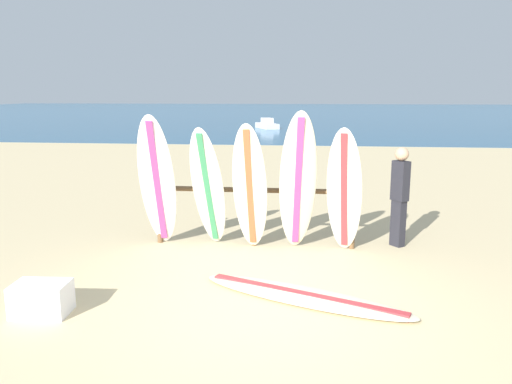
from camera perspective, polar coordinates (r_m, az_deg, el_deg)
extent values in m
plane|color=#D3BC8C|center=(5.78, 1.20, -13.58)|extent=(120.00, 120.00, 0.00)
cube|color=#1E5984|center=(63.27, 5.91, 8.96)|extent=(120.00, 80.00, 0.01)
cylinder|color=brown|center=(8.37, -10.82, -2.10)|extent=(0.09, 0.09, 1.05)
cylinder|color=brown|center=(8.05, -0.23, -2.41)|extent=(0.09, 0.09, 1.05)
cylinder|color=brown|center=(8.03, 10.81, -2.65)|extent=(0.09, 0.09, 1.05)
cylinder|color=brown|center=(7.97, -0.24, 0.22)|extent=(3.19, 0.08, 0.08)
ellipsoid|color=white|center=(7.84, -11.02, 1.02)|extent=(0.64, 1.01, 2.13)
cube|color=#A53F8C|center=(7.84, -11.02, 1.02)|extent=(0.19, 0.90, 1.96)
ellipsoid|color=white|center=(7.75, -5.39, 0.38)|extent=(0.56, 0.96, 1.95)
cube|color=#388C59|center=(7.75, -5.39, 0.38)|extent=(0.16, 0.87, 1.80)
ellipsoid|color=silver|center=(7.62, -0.68, 0.43)|extent=(0.56, 0.72, 2.00)
cube|color=#CC5933|center=(7.62, -0.68, 0.43)|extent=(0.13, 0.66, 1.84)
ellipsoid|color=beige|center=(7.52, 4.72, 0.99)|extent=(0.64, 0.94, 2.19)
cube|color=#A53F8C|center=(7.52, 4.72, 0.99)|extent=(0.19, 0.84, 2.02)
ellipsoid|color=silver|center=(7.64, 9.90, 0.08)|extent=(0.63, 0.71, 1.94)
cube|color=#B73338|center=(7.64, 9.90, 0.08)|extent=(0.20, 0.60, 1.79)
ellipsoid|color=beige|center=(6.19, 5.43, -11.55)|extent=(2.72, 1.58, 0.07)
cube|color=#B73338|center=(6.19, 5.43, -11.55)|extent=(2.33, 1.05, 0.08)
cube|color=#26262D|center=(8.37, 15.67, -3.40)|extent=(0.24, 0.25, 0.74)
cube|color=#26262D|center=(8.23, 15.92, 1.22)|extent=(0.28, 0.30, 0.63)
sphere|color=tan|center=(8.17, 16.08, 4.13)|extent=(0.21, 0.21, 0.21)
cube|color=silver|center=(34.16, 1.25, 7.45)|extent=(1.81, 2.56, 0.35)
cube|color=silver|center=(34.14, 1.25, 8.04)|extent=(0.93, 1.05, 0.36)
cube|color=white|center=(6.19, -22.98, -10.98)|extent=(0.62, 0.44, 0.36)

